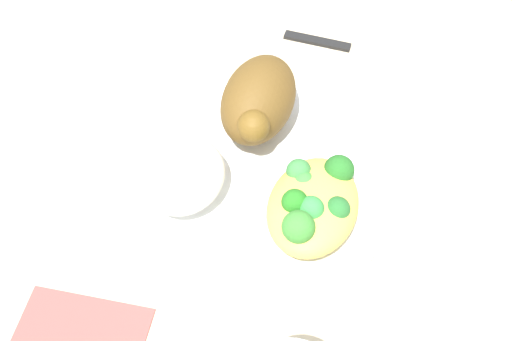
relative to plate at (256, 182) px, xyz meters
name	(u,v)px	position (x,y,z in m)	size (l,w,h in m)	color
ground_plane	(256,187)	(0.00, 0.00, -0.01)	(2.00, 2.00, 0.00)	beige
plate	(256,182)	(0.00, 0.00, 0.00)	(0.27, 0.27, 0.02)	white
roasted_chicken	(258,101)	(-0.06, -0.02, 0.04)	(0.11, 0.07, 0.07)	brown
rice_pile	(184,175)	(0.04, -0.06, 0.03)	(0.09, 0.08, 0.05)	white
mac_cheese_with_broccoli	(313,203)	(0.03, 0.06, 0.03)	(0.11, 0.08, 0.05)	#E4BD4F
fork	(337,66)	(-0.19, 0.03, -0.01)	(0.02, 0.14, 0.01)	silver
knife	(352,48)	(-0.22, 0.04, -0.01)	(0.02, 0.19, 0.01)	black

